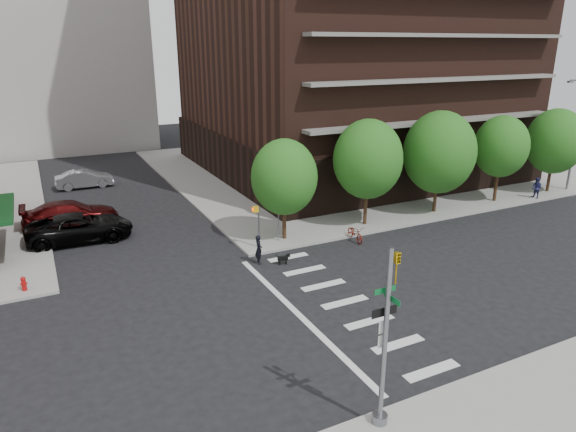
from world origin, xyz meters
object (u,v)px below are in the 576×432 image
at_px(scooter, 355,233).
at_px(dog_walker, 259,249).
at_px(fire_hydrant, 24,283).
at_px(pedestrian_far, 537,188).
at_px(traffic_signal, 385,353).
at_px(parked_car_black, 80,228).
at_px(parked_car_silver, 84,179).
at_px(parked_car_maroon, 71,214).

relative_size(scooter, dog_walker, 1.14).
distance_m(fire_hydrant, pedestrian_far, 35.86).
bearing_deg(dog_walker, traffic_signal, -179.78).
bearing_deg(parked_car_black, fire_hydrant, 155.40).
bearing_deg(dog_walker, parked_car_black, 53.58).
relative_size(parked_car_silver, pedestrian_far, 2.80).
relative_size(fire_hydrant, parked_car_black, 0.12).
distance_m(traffic_signal, parked_car_maroon, 25.70).
relative_size(fire_hydrant, parked_car_maroon, 0.12).
relative_size(parked_car_silver, dog_walker, 2.79).
height_order(parked_car_black, parked_car_maroon, parked_car_maroon).
distance_m(traffic_signal, pedestrian_far, 29.91).
relative_size(traffic_signal, parked_car_maroon, 1.00).
bearing_deg(parked_car_maroon, dog_walker, -141.05).
xyz_separation_m(parked_car_maroon, pedestrian_far, (32.92, -9.64, 0.10)).
xyz_separation_m(traffic_signal, fire_hydrant, (-10.03, 15.29, -2.15)).
bearing_deg(traffic_signal, scooter, 59.15).
distance_m(scooter, dog_walker, 6.72).
bearing_deg(parked_car_silver, dog_walker, -161.61).
xyz_separation_m(fire_hydrant, parked_car_silver, (4.82, 19.32, 0.21)).
xyz_separation_m(parked_car_silver, pedestrian_far, (31.03, -19.62, 0.21)).
height_order(scooter, dog_walker, dog_walker).
distance_m(parked_car_silver, scooter, 24.68).
xyz_separation_m(parked_car_black, parked_car_maroon, (-0.28, 3.05, 0.01)).
height_order(parked_car_black, dog_walker, parked_car_black).
bearing_deg(dog_walker, fire_hydrant, 88.50).
bearing_deg(traffic_signal, dog_walker, 82.97).
bearing_deg(fire_hydrant, parked_car_maroon, 72.54).
xyz_separation_m(parked_car_black, dog_walker, (8.48, -8.09, -0.04)).
xyz_separation_m(traffic_signal, dog_walker, (1.66, 13.49, -1.87)).
bearing_deg(traffic_signal, parked_car_silver, 98.55).
bearing_deg(traffic_signal, fire_hydrant, 123.26).
height_order(traffic_signal, fire_hydrant, traffic_signal).
height_order(parked_car_maroon, pedestrian_far, pedestrian_far).
distance_m(parked_car_maroon, scooter, 18.77).
xyz_separation_m(parked_car_black, parked_car_silver, (1.61, 13.03, -0.11)).
bearing_deg(parked_car_maroon, pedestrian_far, -105.53).
distance_m(dog_walker, pedestrian_far, 24.21).
bearing_deg(scooter, parked_car_maroon, 152.16).
bearing_deg(fire_hydrant, parked_car_silver, 75.98).
bearing_deg(fire_hydrant, parked_car_black, 62.93).
relative_size(fire_hydrant, pedestrian_far, 0.45).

